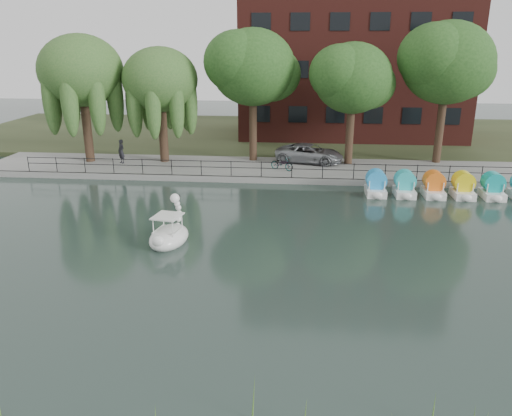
# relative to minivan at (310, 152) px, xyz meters

# --- Properties ---
(ground_plane) EXTENTS (120.00, 120.00, 0.00)m
(ground_plane) POSITION_rel_minivan_xyz_m (-3.19, -17.49, -1.18)
(ground_plane) COLOR #374B45
(promenade) EXTENTS (40.00, 6.00, 0.40)m
(promenade) POSITION_rel_minivan_xyz_m (-3.19, -1.49, -0.98)
(promenade) COLOR gray
(promenade) RESTS_ON ground_plane
(kerb) EXTENTS (40.00, 0.25, 0.40)m
(kerb) POSITION_rel_minivan_xyz_m (-3.19, -4.44, -0.98)
(kerb) COLOR gray
(kerb) RESTS_ON ground_plane
(land_strip) EXTENTS (60.00, 22.00, 0.36)m
(land_strip) POSITION_rel_minivan_xyz_m (-3.19, 12.51, -1.00)
(land_strip) COLOR #47512D
(land_strip) RESTS_ON ground_plane
(railing) EXTENTS (32.00, 0.05, 1.00)m
(railing) POSITION_rel_minivan_xyz_m (-3.19, -4.24, -0.03)
(railing) COLOR black
(railing) RESTS_ON promenade
(apartment_building) EXTENTS (20.00, 10.07, 18.00)m
(apartment_building) POSITION_rel_minivan_xyz_m (3.81, 12.48, 8.18)
(apartment_building) COLOR #4C1E16
(apartment_building) RESTS_ON land_strip
(willow_left) EXTENTS (5.88, 5.88, 9.01)m
(willow_left) POSITION_rel_minivan_xyz_m (-16.19, -0.99, 5.69)
(willow_left) COLOR #473323
(willow_left) RESTS_ON promenade
(willow_mid) EXTENTS (5.32, 5.32, 8.15)m
(willow_mid) POSITION_rel_minivan_xyz_m (-10.69, -0.49, 5.07)
(willow_mid) COLOR #473323
(willow_mid) RESTS_ON promenade
(broadleaf_center) EXTENTS (6.00, 6.00, 9.25)m
(broadleaf_center) POSITION_rel_minivan_xyz_m (-4.19, 0.51, 5.88)
(broadleaf_center) COLOR #473323
(broadleaf_center) RESTS_ON promenade
(broadleaf_right) EXTENTS (5.40, 5.40, 8.32)m
(broadleaf_right) POSITION_rel_minivan_xyz_m (2.81, 0.01, 5.21)
(broadleaf_right) COLOR #473323
(broadleaf_right) RESTS_ON promenade
(broadleaf_far) EXTENTS (6.30, 6.30, 9.71)m
(broadleaf_far) POSITION_rel_minivan_xyz_m (9.31, 1.01, 6.22)
(broadleaf_far) COLOR #473323
(broadleaf_far) RESTS_ON promenade
(minivan) EXTENTS (3.80, 6.04, 1.56)m
(minivan) POSITION_rel_minivan_xyz_m (0.00, 0.00, 0.00)
(minivan) COLOR gray
(minivan) RESTS_ON promenade
(bicycle) EXTENTS (1.33, 1.80, 1.00)m
(bicycle) POSITION_rel_minivan_xyz_m (-1.90, -2.44, -0.28)
(bicycle) COLOR gray
(bicycle) RESTS_ON promenade
(pedestrian) EXTENTS (0.86, 0.82, 1.98)m
(pedestrian) POSITION_rel_minivan_xyz_m (-13.62, -1.40, 0.21)
(pedestrian) COLOR black
(pedestrian) RESTS_ON promenade
(swan_boat) EXTENTS (2.03, 2.78, 2.14)m
(swan_boat) POSITION_rel_minivan_xyz_m (-6.56, -15.03, -0.71)
(swan_boat) COLOR white
(swan_boat) RESTS_ON ground_plane
(pedal_boat_row) EXTENTS (9.65, 1.70, 1.40)m
(pedal_boat_row) POSITION_rel_minivan_xyz_m (8.19, -6.46, -0.57)
(pedal_boat_row) COLOR white
(pedal_boat_row) RESTS_ON ground_plane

